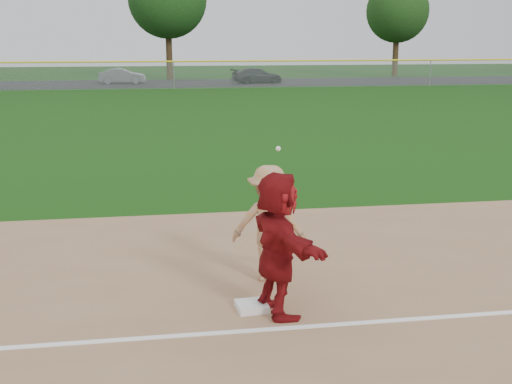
{
  "coord_description": "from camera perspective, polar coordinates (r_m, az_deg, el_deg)",
  "views": [
    {
      "loc": [
        -1.57,
        -8.32,
        3.7
      ],
      "look_at": [
        0.0,
        1.5,
        1.3
      ],
      "focal_mm": 45.0,
      "sensor_mm": 36.0,
      "label": 1
    }
  ],
  "objects": [
    {
      "name": "ground",
      "position": [
        9.24,
        1.49,
        -10.04
      ],
      "size": [
        160.0,
        160.0,
        0.0
      ],
      "primitive_type": "plane",
      "color": "#14400C",
      "rests_on": "ground"
    },
    {
      "name": "foul_line",
      "position": [
        8.52,
        2.49,
        -12.01
      ],
      "size": [
        60.0,
        0.1,
        0.01
      ],
      "primitive_type": "cube",
      "color": "white",
      "rests_on": "infield_dirt"
    },
    {
      "name": "parking_asphalt",
      "position": [
        54.47,
        -7.49,
        9.56
      ],
      "size": [
        120.0,
        10.0,
        0.01
      ],
      "primitive_type": "cube",
      "color": "black",
      "rests_on": "ground"
    },
    {
      "name": "first_base",
      "position": [
        9.05,
        -0.37,
        -10.12
      ],
      "size": [
        0.45,
        0.45,
        0.09
      ],
      "primitive_type": "cube",
      "rotation": [
        0.0,
        0.0,
        0.09
      ],
      "color": "white",
      "rests_on": "infield_dirt"
    },
    {
      "name": "base_runner",
      "position": [
        8.6,
        1.97,
        -4.65
      ],
      "size": [
        1.0,
        1.93,
        1.98
      ],
      "primitive_type": "imported",
      "rotation": [
        0.0,
        0.0,
        1.81
      ],
      "color": "maroon",
      "rests_on": "infield_dirt"
    },
    {
      "name": "car_mid",
      "position": [
        54.54,
        -11.81,
        10.06
      ],
      "size": [
        3.81,
        1.34,
        1.25
      ],
      "primitive_type": "imported",
      "rotation": [
        0.0,
        0.0,
        1.57
      ],
      "color": "#5A5C62",
      "rests_on": "parking_asphalt"
    },
    {
      "name": "car_right",
      "position": [
        53.98,
        0.09,
        10.3
      ],
      "size": [
        4.53,
        2.56,
        1.24
      ],
      "primitive_type": "imported",
      "rotation": [
        0.0,
        0.0,
        1.78
      ],
      "color": "black",
      "rests_on": "parking_asphalt"
    },
    {
      "name": "first_base_play",
      "position": [
        9.85,
        1.18,
        -2.8
      ],
      "size": [
        1.31,
        0.97,
        2.16
      ],
      "color": "#98989A",
      "rests_on": "infield_dirt"
    },
    {
      "name": "outfield_fence",
      "position": [
        48.38,
        -7.34,
        11.39
      ],
      "size": [
        110.0,
        0.12,
        110.0
      ],
      "color": "#999EA0",
      "rests_on": "ground"
    },
    {
      "name": "tree_3",
      "position": [
        65.55,
        12.48,
        15.41
      ],
      "size": [
        6.0,
        6.0,
        9.19
      ],
      "color": "#352613",
      "rests_on": "ground"
    }
  ]
}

